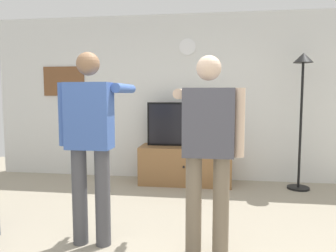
{
  "coord_description": "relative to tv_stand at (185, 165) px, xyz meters",
  "views": [
    {
      "loc": [
        0.55,
        -2.41,
        1.41
      ],
      "look_at": [
        0.03,
        1.2,
        1.05
      ],
      "focal_mm": 34.57,
      "sensor_mm": 36.0,
      "label": 1
    }
  ],
  "objects": [
    {
      "name": "wall_clock",
      "position": [
        -0.0,
        0.29,
        1.87
      ],
      "size": [
        0.26,
        0.03,
        0.26
      ],
      "primitive_type": "cylinder",
      "rotation": [
        1.57,
        0.0,
        0.0
      ],
      "color": "white"
    },
    {
      "name": "person_standing_nearer_lamp",
      "position": [
        -0.69,
        -2.2,
        0.72
      ],
      "size": [
        0.59,
        0.78,
        1.79
      ],
      "color": "#4C4C51",
      "rests_on": "ground_plane"
    },
    {
      "name": "tv_stand",
      "position": [
        0.0,
        0.0,
        0.0
      ],
      "size": [
        1.42,
        0.58,
        0.59
      ],
      "color": "olive",
      "rests_on": "ground_plane"
    },
    {
      "name": "framed_picture",
      "position": [
        -2.13,
        0.3,
        1.34
      ],
      "size": [
        0.73,
        0.04,
        0.5
      ],
      "primitive_type": "cube",
      "color": "brown"
    },
    {
      "name": "floor_lamp",
      "position": [
        1.7,
        -0.07,
        1.14
      ],
      "size": [
        0.32,
        0.32,
        2.0
      ],
      "color": "black",
      "rests_on": "ground_plane"
    },
    {
      "name": "back_wall",
      "position": [
        -0.11,
        0.35,
        1.05
      ],
      "size": [
        6.4,
        0.1,
        2.7
      ],
      "primitive_type": "cube",
      "color": "silver",
      "rests_on": "ground_plane"
    },
    {
      "name": "person_standing_nearer_couch",
      "position": [
        0.39,
        -2.25,
        0.69
      ],
      "size": [
        0.61,
        0.78,
        1.73
      ],
      "color": "#7A6B56",
      "rests_on": "ground_plane"
    },
    {
      "name": "television",
      "position": [
        0.0,
        0.05,
        0.64
      ],
      "size": [
        1.23,
        0.07,
        0.69
      ],
      "color": "black",
      "rests_on": "tv_stand"
    }
  ]
}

